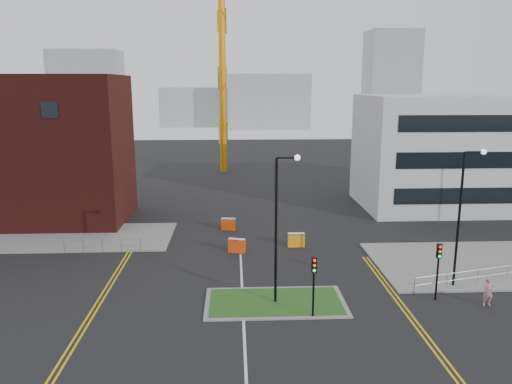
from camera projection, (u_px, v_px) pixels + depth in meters
ground at (246, 379)px, 22.71m from camera, size 200.00×200.00×0.00m
pavement_left at (10, 238)px, 43.29m from camera, size 28.00×8.00×0.12m
island_kerb at (275, 302)px, 30.60m from camera, size 8.60×4.60×0.08m
grass_island at (275, 302)px, 30.60m from camera, size 8.00×4.00×0.12m
office_block at (479, 152)px, 53.80m from camera, size 25.00×12.20×12.00m
streetlamp_island at (280, 218)px, 29.47m from camera, size 1.46×0.36×9.18m
streetlamp_right_near at (463, 207)px, 31.95m from camera, size 1.46×0.36×9.18m
traffic_light_island at (314, 275)px, 28.18m from camera, size 0.28×0.33×3.65m
traffic_light_right at (439, 261)px, 30.49m from camera, size 0.28×0.33×3.65m
railing_left at (102, 243)px, 39.64m from camera, size 6.05×0.05×1.10m
centre_line at (245, 356)px, 24.66m from camera, size 0.15×30.00×0.01m
yellow_left_a at (102, 293)px, 32.08m from camera, size 0.12×24.00×0.01m
yellow_left_b at (107, 293)px, 32.09m from camera, size 0.12×24.00×0.01m
yellow_right_a at (407, 315)px, 28.99m from camera, size 0.12×20.00×0.01m
yellow_right_b at (412, 315)px, 29.00m from camera, size 0.12×20.00×0.01m
skyline_a at (88, 92)px, 135.75m from camera, size 18.00×12.00×22.00m
skyline_b at (268, 102)px, 148.36m from camera, size 24.00×12.00×16.00m
skyline_c at (391, 81)px, 143.75m from camera, size 14.00×12.00×28.00m
skyline_d at (209, 107)px, 157.75m from camera, size 30.00×12.00×12.00m
pedestrian at (488, 292)px, 30.06m from camera, size 0.66×0.44×1.79m
barrier_left at (229, 224)px, 45.83m from camera, size 1.34×0.62×1.09m
barrier_mid at (237, 245)px, 39.69m from camera, size 1.41×0.81×1.12m
barrier_right at (296, 239)px, 41.07m from camera, size 1.38×0.48×1.16m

